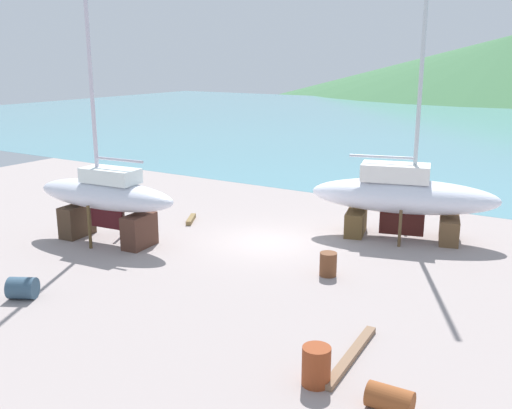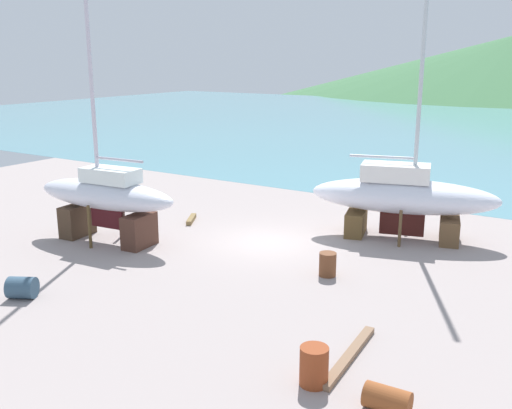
{
  "view_description": "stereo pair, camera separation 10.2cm",
  "coord_description": "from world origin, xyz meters",
  "px_view_note": "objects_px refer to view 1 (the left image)",
  "views": [
    {
      "loc": [
        10.77,
        -18.08,
        6.88
      ],
      "look_at": [
        -0.61,
        0.1,
        1.39
      ],
      "focal_mm": 40.6,
      "sensor_mm": 36.0,
      "label": 1
    },
    {
      "loc": [
        10.86,
        -18.02,
        6.88
      ],
      "look_at": [
        -0.61,
        0.1,
        1.39
      ],
      "focal_mm": 40.6,
      "sensor_mm": 36.0,
      "label": 2
    }
  ],
  "objects_px": {
    "barrel_tipped_right": "(316,366)",
    "barrel_rust_far": "(390,399)",
    "worker": "(406,191)",
    "barrel_tipped_left": "(328,264)",
    "sailboat_mid_port": "(106,197)",
    "sailboat_small_center": "(403,196)",
    "barrel_rust_near": "(23,288)"
  },
  "relations": [
    {
      "from": "barrel_tipped_right",
      "to": "barrel_rust_far",
      "type": "distance_m",
      "value": 1.69
    },
    {
      "from": "worker",
      "to": "barrel_tipped_left",
      "type": "distance_m",
      "value": 9.52
    },
    {
      "from": "sailboat_mid_port",
      "to": "barrel_tipped_right",
      "type": "xyz_separation_m",
      "value": [
        11.22,
        -4.79,
        -1.33
      ]
    },
    {
      "from": "worker",
      "to": "barrel_rust_far",
      "type": "bearing_deg",
      "value": -76.38
    },
    {
      "from": "sailboat_mid_port",
      "to": "barrel_tipped_right",
      "type": "bearing_deg",
      "value": 151.61
    },
    {
      "from": "sailboat_mid_port",
      "to": "sailboat_small_center",
      "type": "bearing_deg",
      "value": -150.65
    },
    {
      "from": "sailboat_small_center",
      "to": "barrel_tipped_right",
      "type": "distance_m",
      "value": 11.46
    },
    {
      "from": "barrel_rust_near",
      "to": "barrel_rust_far",
      "type": "distance_m",
      "value": 11.02
    },
    {
      "from": "sailboat_small_center",
      "to": "barrel_rust_near",
      "type": "distance_m",
      "value": 13.9
    },
    {
      "from": "barrel_tipped_left",
      "to": "barrel_rust_near",
      "type": "distance_m",
      "value": 9.35
    },
    {
      "from": "sailboat_mid_port",
      "to": "barrel_rust_far",
      "type": "relative_size",
      "value": 12.14
    },
    {
      "from": "barrel_rust_near",
      "to": "barrel_tipped_right",
      "type": "bearing_deg",
      "value": 2.58
    },
    {
      "from": "sailboat_small_center",
      "to": "barrel_tipped_right",
      "type": "bearing_deg",
      "value": -95.67
    },
    {
      "from": "barrel_rust_far",
      "to": "sailboat_small_center",
      "type": "bearing_deg",
      "value": 107.45
    },
    {
      "from": "barrel_tipped_right",
      "to": "barrel_rust_far",
      "type": "relative_size",
      "value": 0.95
    },
    {
      "from": "sailboat_mid_port",
      "to": "barrel_tipped_left",
      "type": "xyz_separation_m",
      "value": [
        8.69,
        1.2,
        -1.38
      ]
    },
    {
      "from": "barrel_rust_near",
      "to": "barrel_rust_far",
      "type": "bearing_deg",
      "value": 1.69
    },
    {
      "from": "barrel_tipped_left",
      "to": "barrel_tipped_right",
      "type": "height_order",
      "value": "barrel_tipped_right"
    },
    {
      "from": "barrel_tipped_left",
      "to": "sailboat_small_center",
      "type": "bearing_deg",
      "value": 82.97
    },
    {
      "from": "barrel_rust_near",
      "to": "barrel_rust_far",
      "type": "xyz_separation_m",
      "value": [
        11.01,
        0.33,
        -0.06
      ]
    },
    {
      "from": "sailboat_mid_port",
      "to": "barrel_tipped_right",
      "type": "distance_m",
      "value": 12.27
    },
    {
      "from": "barrel_rust_near",
      "to": "worker",
      "type": "bearing_deg",
      "value": 68.54
    },
    {
      "from": "sailboat_small_center",
      "to": "barrel_rust_near",
      "type": "xyz_separation_m",
      "value": [
        -7.45,
        -11.66,
        -1.36
      ]
    },
    {
      "from": "sailboat_small_center",
      "to": "sailboat_mid_port",
      "type": "xyz_separation_m",
      "value": [
        -9.34,
        -6.45,
        0.09
      ]
    },
    {
      "from": "sailboat_small_center",
      "to": "barrel_tipped_left",
      "type": "distance_m",
      "value": 5.44
    },
    {
      "from": "sailboat_mid_port",
      "to": "barrel_tipped_right",
      "type": "height_order",
      "value": "sailboat_mid_port"
    },
    {
      "from": "sailboat_small_center",
      "to": "worker",
      "type": "height_order",
      "value": "sailboat_small_center"
    },
    {
      "from": "worker",
      "to": "barrel_tipped_left",
      "type": "relative_size",
      "value": 2.25
    },
    {
      "from": "sailboat_mid_port",
      "to": "barrel_rust_near",
      "type": "relative_size",
      "value": 14.19
    },
    {
      "from": "sailboat_small_center",
      "to": "barrel_rust_near",
      "type": "height_order",
      "value": "sailboat_small_center"
    },
    {
      "from": "sailboat_mid_port",
      "to": "barrel_tipped_left",
      "type": "bearing_deg",
      "value": -177.41
    },
    {
      "from": "sailboat_small_center",
      "to": "barrel_rust_near",
      "type": "bearing_deg",
      "value": -137.76
    }
  ]
}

